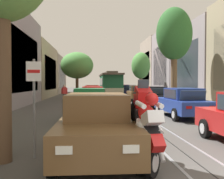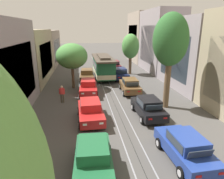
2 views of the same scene
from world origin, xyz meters
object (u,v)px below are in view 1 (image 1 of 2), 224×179
motorcycle_with_rider (147,124)px  parked_car_red_mid_left (92,97)px  parked_car_green_second_left (90,104)px  parked_car_blue_second_right (182,103)px  parked_car_red_fourth_left (93,93)px  street_sign_post (34,96)px  parked_car_brown_near_left (97,125)px  parked_car_maroon_sixth_right (124,90)px  parked_car_navy_fifth_right (129,91)px  parked_car_brown_fifth_left (92,91)px  cable_car_trolley (110,84)px  street_tree_kerb_right_second (174,35)px  pedestrian_on_left_pavement (64,93)px  parked_car_brown_fourth_right (137,93)px  fire_hydrant (201,108)px  parked_car_black_mid_right (153,97)px  street_tree_kerb_left_second (77,66)px  street_tree_kerb_right_mid (141,66)px

motorcycle_with_rider → parked_car_red_mid_left: bearing=94.6°
parked_car_green_second_left → parked_car_blue_second_right: bearing=3.1°
parked_car_red_fourth_left → street_sign_post: size_ratio=1.80×
parked_car_brown_near_left → parked_car_maroon_sixth_right: bearing=81.5°
parked_car_red_fourth_left → parked_car_navy_fifth_right: 7.73m
parked_car_brown_near_left → parked_car_brown_fifth_left: same height
parked_car_red_mid_left → cable_car_trolley: cable_car_trolley is taller
parked_car_navy_fifth_right → street_tree_kerb_right_second: 12.36m
cable_car_trolley → parked_car_green_second_left: bearing=-97.2°
parked_car_red_mid_left → street_tree_kerb_right_second: bearing=15.1°
parked_car_red_mid_left → street_tree_kerb_right_second: street_tree_kerb_right_second is taller
pedestrian_on_left_pavement → parked_car_brown_fourth_right: bearing=17.1°
parked_car_brown_fifth_left → parked_car_brown_near_left: bearing=-89.9°
parked_car_brown_fifth_left → fire_hydrant: (6.19, -17.48, -0.38)m
parked_car_black_mid_right → pedestrian_on_left_pavement: size_ratio=2.61×
parked_car_red_fourth_left → parked_car_brown_fourth_right: bearing=-1.7°
parked_car_red_mid_left → motorcycle_with_rider: bearing=-85.4°
parked_car_green_second_left → fire_hydrant: size_ratio=5.26×
parked_car_brown_fifth_left → parked_car_navy_fifth_right: (4.65, 0.35, 0.00)m
parked_car_green_second_left → parked_car_brown_fourth_right: size_ratio=1.00×
parked_car_brown_fifth_left → fire_hydrant: parked_car_brown_fifth_left is taller
parked_car_red_fourth_left → fire_hydrant: bearing=-62.0°
parked_car_red_mid_left → parked_car_blue_second_right: bearing=-50.2°
motorcycle_with_rider → fire_hydrant: motorcycle_with_rider is taller
cable_car_trolley → parked_car_navy_fifth_right: bearing=-21.1°
pedestrian_on_left_pavement → street_sign_post: (1.08, -17.02, 0.58)m
parked_car_black_mid_right → pedestrian_on_left_pavement: bearing=149.1°
parked_car_blue_second_right → parked_car_green_second_left: bearing=-176.9°
parked_car_black_mid_right → cable_car_trolley: (-2.26, 13.71, 0.86)m
cable_car_trolley → parked_car_red_mid_left: bearing=-99.8°
parked_car_brown_near_left → cable_car_trolley: bearing=85.0°
parked_car_brown_near_left → parked_car_red_mid_left: 12.54m
parked_car_brown_fourth_right → parked_car_navy_fifth_right: size_ratio=1.01×
parked_car_brown_near_left → fire_hydrant: bearing=51.0°
parked_car_black_mid_right → street_sign_post: bearing=-115.7°
parked_car_maroon_sixth_right → street_tree_kerb_left_second: size_ratio=0.84×
parked_car_brown_near_left → parked_car_blue_second_right: same height
parked_car_red_mid_left → cable_car_trolley: 14.05m
parked_car_black_mid_right → cable_car_trolley: bearing=99.4°
street_tree_kerb_right_second → parked_car_red_fourth_left: bearing=144.5°
parked_car_brown_near_left → parked_car_navy_fifth_right: bearing=79.7°
pedestrian_on_left_pavement → street_sign_post: size_ratio=0.69×
parked_car_red_fourth_left → cable_car_trolley: cable_car_trolley is taller
street_tree_kerb_right_mid → motorcycle_with_rider: 30.51m
parked_car_blue_second_right → cable_car_trolley: cable_car_trolley is taller
parked_car_brown_near_left → parked_car_black_mid_right: 13.44m
street_sign_post → motorcycle_with_rider: bearing=-24.2°
parked_car_maroon_sixth_right → motorcycle_with_rider: bearing=-96.4°
parked_car_red_fourth_left → street_tree_kerb_right_second: street_tree_kerb_right_second is taller
parked_car_brown_near_left → street_sign_post: 1.70m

